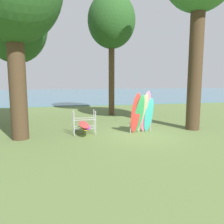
{
  "coord_description": "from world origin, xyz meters",
  "views": [
    {
      "loc": [
        -4.01,
        -11.24,
        2.92
      ],
      "look_at": [
        -1.29,
        1.03,
        1.1
      ],
      "focal_mm": 37.6,
      "sensor_mm": 36.0,
      "label": 1
    }
  ],
  "objects_px": {
    "tree_mid_behind": "(15,27)",
    "leaning_board_pile": "(142,114)",
    "board_storage_rack": "(85,125)",
    "tree_far_left_back": "(112,22)"
  },
  "relations": [
    {
      "from": "tree_mid_behind",
      "to": "leaning_board_pile",
      "type": "xyz_separation_m",
      "value": [
        6.81,
        -4.11,
        -4.97
      ]
    },
    {
      "from": "board_storage_rack",
      "to": "tree_mid_behind",
      "type": "bearing_deg",
      "value": 135.87
    },
    {
      "from": "tree_far_left_back",
      "to": "leaning_board_pile",
      "type": "bearing_deg",
      "value": -87.91
    },
    {
      "from": "tree_far_left_back",
      "to": "board_storage_rack",
      "type": "relative_size",
      "value": 4.41
    },
    {
      "from": "tree_mid_behind",
      "to": "tree_far_left_back",
      "type": "xyz_separation_m",
      "value": [
        6.57,
        2.42,
        1.13
      ]
    },
    {
      "from": "tree_far_left_back",
      "to": "leaning_board_pile",
      "type": "relative_size",
      "value": 4.12
    },
    {
      "from": "leaning_board_pile",
      "to": "board_storage_rack",
      "type": "xyz_separation_m",
      "value": [
        -3.03,
        0.44,
        -0.58
      ]
    },
    {
      "from": "tree_mid_behind",
      "to": "tree_far_left_back",
      "type": "relative_size",
      "value": 0.89
    },
    {
      "from": "leaning_board_pile",
      "to": "tree_far_left_back",
      "type": "bearing_deg",
      "value": 92.09
    },
    {
      "from": "tree_far_left_back",
      "to": "board_storage_rack",
      "type": "xyz_separation_m",
      "value": [
        -2.79,
        -6.09,
        -6.69
      ]
    }
  ]
}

